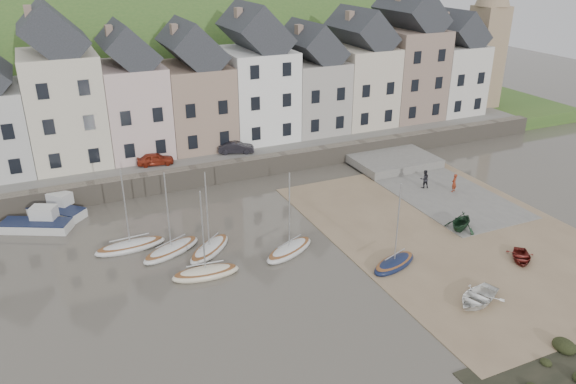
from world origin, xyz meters
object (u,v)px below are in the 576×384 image
person_dark (424,179)px  car_left (155,159)px  rowboat_green (461,221)px  rowboat_red (521,257)px  rowboat_white (478,297)px  sailboat_0 (130,246)px  person_red (454,183)px  car_right (236,147)px

person_dark → car_left: car_left is taller
rowboat_green → rowboat_red: (0.76, -5.30, -0.46)m
rowboat_white → rowboat_green: 9.59m
person_dark → car_left: bearing=-18.9°
rowboat_red → person_dark: size_ratio=1.53×
rowboat_green → car_left: size_ratio=0.84×
sailboat_0 → person_dark: (25.77, 0.26, 0.70)m
sailboat_0 → car_left: (4.47, 11.91, 1.90)m
person_dark → car_left: (-21.30, 11.65, 1.20)m
person_red → car_left: 26.77m
sailboat_0 → rowboat_green: bearing=-17.6°
person_red → car_left: (-23.13, 13.42, 1.22)m
person_red → car_right: (-15.36, 13.42, 1.22)m
sailboat_0 → person_dark: 25.78m
car_left → person_dark: bearing=-109.4°
sailboat_0 → car_left: 12.86m
sailboat_0 → rowboat_white: 23.63m
rowboat_red → person_red: (3.45, 11.21, 0.61)m
rowboat_red → person_dark: person_dark is taller
rowboat_white → car_right: size_ratio=1.01×
car_left → person_red: bearing=-110.9°
rowboat_green → person_dark: (2.38, 7.68, 0.17)m
person_dark → rowboat_red: bearing=92.6°
sailboat_0 → person_red: 27.65m
rowboat_white → car_left: (-13.51, 27.24, 1.74)m
rowboat_white → person_red: (9.62, 13.83, 0.52)m
sailboat_0 → rowboat_red: size_ratio=2.47×
rowboat_white → rowboat_red: 6.70m
car_left → sailboat_0: bearing=168.7°
person_red → car_right: size_ratio=0.48×
rowboat_red → rowboat_white: bearing=-116.9°
rowboat_white → car_left: 30.46m
sailboat_0 → car_right: 17.19m
rowboat_white → person_dark: 17.44m
person_red → car_right: bearing=-65.1°
rowboat_red → person_dark: bearing=123.0°
sailboat_0 → rowboat_green: sailboat_0 is taller
rowboat_green → rowboat_white: bearing=-61.3°
rowboat_red → person_red: person_red is taller
car_right → person_red: bearing=-112.0°
rowboat_green → rowboat_red: bearing=-18.8°
person_red → rowboat_green: bearing=30.6°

